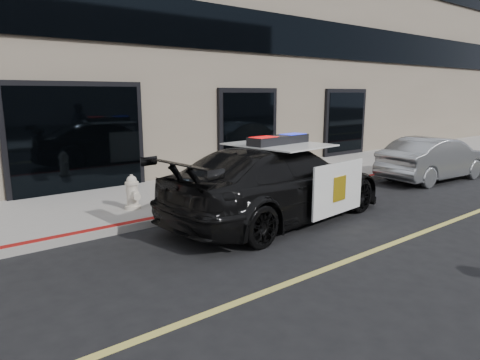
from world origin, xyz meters
TOP-DOWN VIEW (x-y plane):
  - ground at (0.00, 0.00)m, footprint 120.00×120.00m
  - sidewalk_n at (0.00, 5.25)m, footprint 60.00×3.50m
  - police_car at (1.54, 2.37)m, footprint 3.27×5.79m
  - silver_sedan at (8.06, 2.42)m, footprint 2.03×4.17m
  - fire_hydrant at (-0.73, 4.46)m, footprint 0.34×0.47m

SIDE VIEW (x-z plane):
  - ground at x=0.00m, z-range 0.00..0.00m
  - sidewalk_n at x=0.00m, z-range 0.00..0.15m
  - fire_hydrant at x=-0.73m, z-range 0.13..0.87m
  - silver_sedan at x=8.06m, z-range 0.00..1.30m
  - police_car at x=1.54m, z-range -0.09..1.66m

